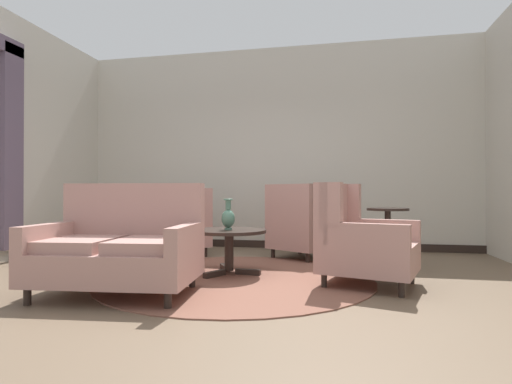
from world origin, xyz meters
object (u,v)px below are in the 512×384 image
Objects in this scene: armchair_near_sideboard at (300,227)px; armchair_far_left at (180,227)px; coffee_table at (229,238)px; settee at (120,249)px; armchair_near_window at (360,242)px; porcelain_vase at (228,217)px; side_table at (388,233)px.

armchair_near_sideboard reaches higher than armchair_far_left.
coffee_table is at bearing 91.69° from armchair_far_left.
coffee_table is 1.26m from settee.
armchair_near_sideboard reaches higher than armchair_near_window.
porcelain_vase is at bearing 90.77° from armchair_far_left.
porcelain_vase is (0.00, -0.04, 0.24)m from coffee_table.
side_table is at bearing 128.81° from armchair_far_left.
coffee_table is 1.42m from armchair_near_window.
armchair_near_sideboard is (0.67, 1.31, -0.20)m from porcelain_vase.
porcelain_vase is 0.47× the size of side_table.
armchair_near_sideboard is 1.74m from armchair_far_left.
armchair_far_left is at bearing 93.43° from settee.
settee is at bearing -145.91° from side_table.
armchair_near_window is at bearing 147.16° from armchair_near_sideboard.
armchair_near_window is at bearing -112.47° from side_table.
coffee_table is at bearing 93.62° from armchair_near_sideboard.
side_table is (1.09, -0.63, -0.00)m from armchair_near_sideboard.
armchair_near_window is at bearing 109.71° from armchair_far_left.
porcelain_vase is 0.32× the size of armchair_near_sideboard.
side_table is at bearing 28.71° from settee.
armchair_near_sideboard is at bearing 150.07° from side_table.
armchair_near_window reaches higher than side_table.
armchair_near_sideboard is at bearing 63.02° from porcelain_vase.
armchair_near_window is 0.95m from side_table.
coffee_table is 1.60m from armchair_far_left.
side_table is at bearing 20.03° from coffee_table.
armchair_near_sideboard reaches higher than porcelain_vase.
armchair_near_sideboard reaches higher than coffee_table.
settee reaches higher than porcelain_vase.
settee reaches higher than side_table.
side_table is at bearing 21.19° from porcelain_vase.
armchair_far_left reaches higher than side_table.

